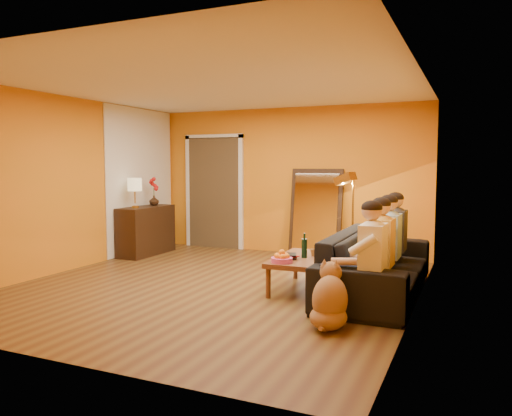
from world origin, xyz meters
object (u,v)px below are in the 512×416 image
at_px(sideboard, 146,230).
at_px(laptop, 323,252).
at_px(wine_bottle, 304,246).
at_px(person_far_right, 396,238).
at_px(table_lamp, 135,193).
at_px(vase, 154,201).
at_px(dog, 330,295).
at_px(person_far_left, 373,260).
at_px(tumbler, 314,253).
at_px(person_mid_right, 390,244).
at_px(person_mid_left, 382,251).
at_px(coffee_table, 302,273).
at_px(sofa, 377,263).
at_px(mirror_frame, 316,212).
at_px(floor_lamp, 353,224).

relative_size(sideboard, laptop, 3.93).
bearing_deg(wine_bottle, person_far_right, 41.20).
bearing_deg(person_far_right, table_lamp, 178.07).
distance_m(person_far_right, vase, 4.44).
bearing_deg(dog, table_lamp, 154.65).
bearing_deg(person_far_left, dog, -122.33).
xyz_separation_m(tumbler, vase, (-3.44, 1.40, 0.48)).
bearing_deg(person_mid_right, person_far_right, 90.00).
xyz_separation_m(dog, wine_bottle, (-0.68, 1.27, 0.25)).
bearing_deg(person_mid_left, coffee_table, 165.18).
bearing_deg(dog, person_far_right, 85.81).
bearing_deg(person_mid_right, wine_bottle, -162.05).
bearing_deg(sofa, dog, 173.01).
xyz_separation_m(person_mid_right, tumbler, (-0.93, -0.15, -0.15)).
height_order(sofa, tumbler, sofa).
height_order(table_lamp, wine_bottle, table_lamp).
xyz_separation_m(person_mid_left, tumbler, (-0.93, 0.40, -0.15)).
xyz_separation_m(wine_bottle, tumbler, (0.07, 0.17, -0.11)).
xyz_separation_m(mirror_frame, wine_bottle, (0.58, -2.40, -0.18)).
bearing_deg(table_lamp, sofa, -10.65).
xyz_separation_m(mirror_frame, person_far_left, (1.58, -3.18, -0.15)).
xyz_separation_m(person_far_left, person_far_right, (0.00, 1.65, 0.00)).
relative_size(person_mid_right, laptop, 4.07).
bearing_deg(sideboard, vase, 90.00).
distance_m(floor_lamp, laptop, 0.97).
relative_size(person_mid_left, person_far_right, 1.00).
height_order(sideboard, vase, vase).
distance_m(table_lamp, vase, 0.57).
bearing_deg(vase, person_mid_right, -15.93).
bearing_deg(mirror_frame, tumbler, -73.69).
bearing_deg(mirror_frame, wine_bottle, -76.35).
relative_size(dog, vase, 3.63).
height_order(person_mid_left, wine_bottle, person_mid_left).
height_order(person_mid_right, tumbler, person_mid_right).
height_order(person_mid_right, person_far_right, same).
bearing_deg(dog, person_mid_left, 77.43).
bearing_deg(person_mid_left, mirror_frame, 121.02).
bearing_deg(laptop, person_far_left, -70.24).
bearing_deg(sideboard, sofa, -14.51).
bearing_deg(sideboard, mirror_frame, 21.16).
bearing_deg(dog, sideboard, 151.54).
bearing_deg(sofa, person_mid_right, -52.43).
height_order(floor_lamp, tumbler, floor_lamp).
xyz_separation_m(mirror_frame, tumbler, (0.65, -2.23, -0.30)).
xyz_separation_m(sofa, laptop, (-0.74, 0.18, 0.05)).
bearing_deg(coffee_table, tumbler, 42.94).
bearing_deg(person_far_right, mirror_frame, 135.98).
height_order(mirror_frame, sofa, mirror_frame).
relative_size(coffee_table, person_mid_right, 1.00).
distance_m(floor_lamp, dog, 2.63).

